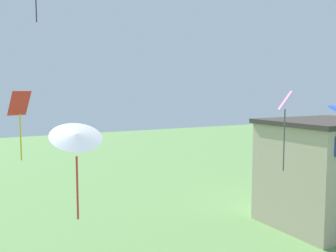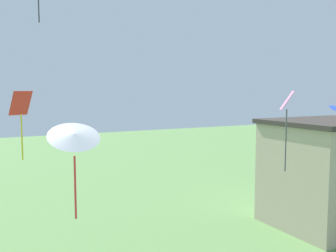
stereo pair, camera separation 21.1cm
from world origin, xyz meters
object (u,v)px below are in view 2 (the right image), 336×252
kite_white_delta (74,137)px  kite_pink_diamond (287,115)px  kite_red_diamond (21,112)px  seaside_building (330,172)px

kite_white_delta → kite_pink_diamond: 8.74m
kite_red_diamond → kite_pink_diamond: bearing=-16.2°
kite_pink_diamond → seaside_building: bearing=25.0°
kite_white_delta → kite_pink_diamond: (8.53, 1.92, 0.13)m
kite_red_diamond → seaside_building: bearing=0.5°
seaside_building → kite_pink_diamond: (-5.99, -2.80, 3.35)m
kite_white_delta → seaside_building: bearing=18.0°
seaside_building → kite_white_delta: (-14.52, -4.72, 3.22)m
kite_pink_diamond → kite_red_diamond: bearing=163.8°
seaside_building → kite_red_diamond: bearing=-179.5°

